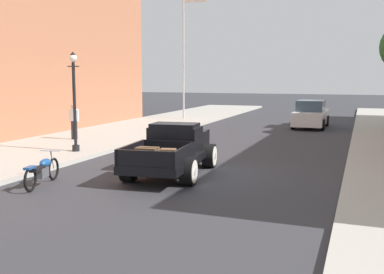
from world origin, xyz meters
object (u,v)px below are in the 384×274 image
(street_lamp_near, at_px, (74,94))
(flagpole, at_px, (187,37))
(car_background_white, at_px, (311,115))
(motorcycle_parked, at_px, (42,170))
(pedestrian_sidewalk_left, at_px, (74,119))
(hotrod_truck_black, at_px, (174,149))

(street_lamp_near, bearing_deg, flagpole, 93.96)
(car_background_white, bearing_deg, motorcycle_parked, -106.84)
(car_background_white, height_order, pedestrian_sidewalk_left, pedestrian_sidewalk_left)
(hotrod_truck_black, xyz_separation_m, motorcycle_parked, (-2.79, -2.96, -0.31))
(pedestrian_sidewalk_left, bearing_deg, hotrod_truck_black, -34.08)
(hotrod_truck_black, height_order, flagpole, flagpole)
(hotrod_truck_black, xyz_separation_m, car_background_white, (2.67, 15.06, 0.01))
(hotrod_truck_black, relative_size, pedestrian_sidewalk_left, 3.06)
(street_lamp_near, distance_m, flagpole, 15.33)
(hotrod_truck_black, bearing_deg, flagpole, 109.58)
(motorcycle_parked, relative_size, flagpole, 0.23)
(street_lamp_near, bearing_deg, car_background_white, 60.26)
(hotrod_truck_black, bearing_deg, car_background_white, 79.96)
(car_background_white, relative_size, pedestrian_sidewalk_left, 2.62)
(motorcycle_parked, xyz_separation_m, flagpole, (-3.16, 19.67, 5.33))
(car_background_white, relative_size, street_lamp_near, 1.12)
(hotrod_truck_black, bearing_deg, street_lamp_near, 159.95)
(hotrod_truck_black, distance_m, pedestrian_sidewalk_left, 8.43)
(pedestrian_sidewalk_left, distance_m, street_lamp_near, 3.81)
(hotrod_truck_black, distance_m, street_lamp_near, 5.48)
(hotrod_truck_black, height_order, motorcycle_parked, hotrod_truck_black)
(street_lamp_near, bearing_deg, motorcycle_parked, -65.93)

